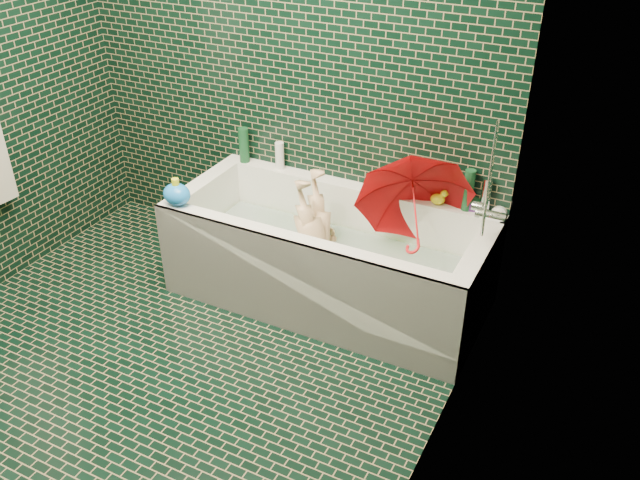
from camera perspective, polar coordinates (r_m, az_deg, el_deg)
The scene contains 18 objects.
floor at distance 3.39m, azimuth -14.23°, elevation -11.66°, with size 2.80×2.80×0.00m, color black.
wall_back at distance 3.78m, azimuth -2.87°, elevation 15.86°, with size 2.80×2.80×0.00m, color black.
wall_right at distance 2.09m, azimuth 9.46°, elevation 2.08°, with size 2.80×2.80×0.00m, color black.
bathtub at distance 3.70m, azimuth 0.65°, elevation -2.20°, with size 1.70×0.75×0.55m.
bath_mat at distance 3.75m, azimuth 0.76°, elevation -2.78°, with size 1.35×0.47×0.01m, color green.
water at distance 3.67m, azimuth 0.78°, elevation -0.92°, with size 1.48×0.53×0.00m, color silver.
faucet at distance 3.20m, azimuth 13.98°, elevation 2.67°, with size 0.18×0.19×0.55m.
child at distance 3.68m, azimuth -0.20°, elevation -0.63°, with size 0.30×0.20×0.83m, color #D7AF86.
umbrella at distance 3.45m, azimuth 8.03°, elevation 2.31°, with size 0.58×0.58×0.51m, color red.
soap_bottle_a at distance 3.60m, azimuth 14.71°, elevation 1.92°, with size 0.09×0.09×0.23m, color white.
soap_bottle_b at distance 3.61m, azimuth 12.86°, elevation 2.30°, with size 0.09×0.09×0.20m, color #491C6B.
soap_bottle_c at distance 3.62m, azimuth 12.72°, elevation 2.41°, with size 0.14×0.14×0.18m, color #134424.
bottle_right_tall at distance 3.58m, azimuth 12.39°, elevation 4.12°, with size 0.06×0.06×0.23m, color #134424.
bottle_right_pump at distance 3.57m, azimuth 13.80°, elevation 3.63°, with size 0.05×0.05×0.20m, color silver.
bottle_left_tall at distance 4.06m, azimuth -6.42°, elevation 7.95°, with size 0.06×0.06×0.21m, color #134424.
bottle_left_short at distance 3.97m, azimuth -3.41°, elevation 7.11°, with size 0.05×0.05×0.16m, color white.
rubber_duck at distance 3.63m, azimuth 9.99°, elevation 3.50°, with size 0.11×0.08×0.08m.
bath_toy at distance 3.64m, azimuth -11.97°, elevation 3.82°, with size 0.18×0.16×0.15m.
Camera 1 is at (1.81, -1.76, 2.26)m, focal length 38.00 mm.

